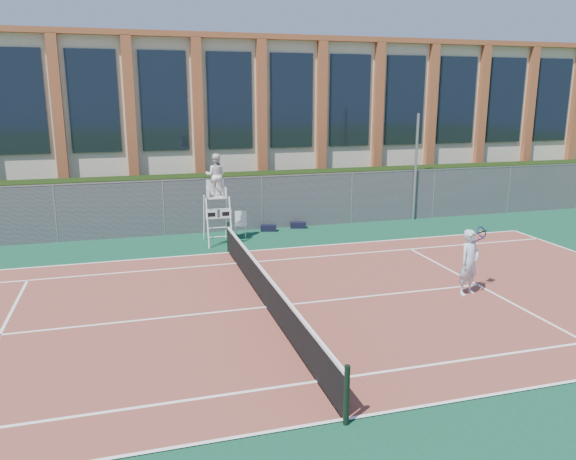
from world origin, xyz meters
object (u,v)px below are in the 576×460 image
object	(u,v)px
umpire_chair	(216,178)
tennis_player	(469,262)
steel_pole	(416,168)
plastic_chair	(241,222)

from	to	relation	value
umpire_chair	tennis_player	distance (m)	9.71
steel_pole	plastic_chair	size ratio (longest dim) A/B	4.73
steel_pole	plastic_chair	bearing A→B (deg)	-173.77
steel_pole	plastic_chair	world-z (taller)	steel_pole
umpire_chair	plastic_chair	xyz separation A→B (m)	(1.06, 0.77, -1.90)
plastic_chair	tennis_player	xyz separation A→B (m)	(4.76, -8.40, 0.36)
umpire_chair	plastic_chair	bearing A→B (deg)	36.20
umpire_chair	plastic_chair	world-z (taller)	umpire_chair
plastic_chair	umpire_chair	bearing A→B (deg)	-143.80
steel_pole	umpire_chair	size ratio (longest dim) A/B	1.38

